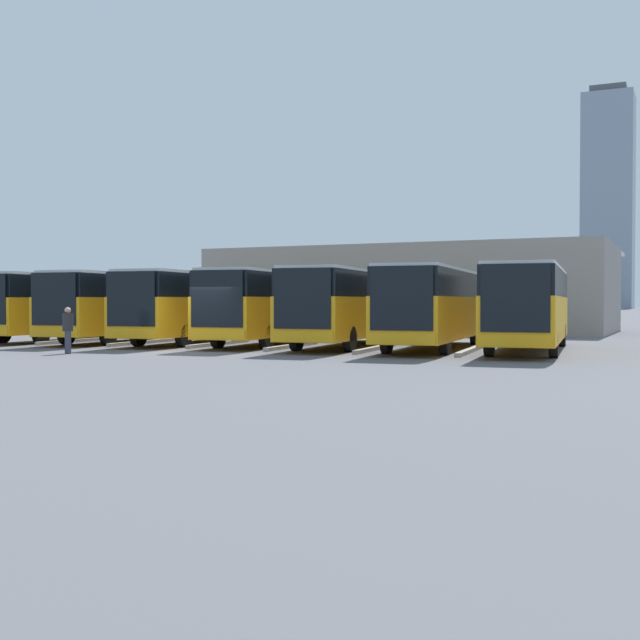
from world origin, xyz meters
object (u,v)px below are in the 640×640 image
(bus_0, at_px, (529,304))
(pedestrian, at_px, (68,329))
(bus_4, at_px, (201,304))
(bus_3, at_px, (276,304))
(bus_5, at_px, (133,304))
(bus_2, at_px, (351,304))
(bus_6, at_px, (71,304))
(bus_1, at_px, (435,304))

(bus_0, relative_size, pedestrian, 7.15)
(bus_4, bearing_deg, bus_0, 174.07)
(bus_0, bearing_deg, pedestrian, 24.10)
(bus_3, height_order, bus_5, same)
(bus_3, bearing_deg, bus_0, 172.30)
(bus_0, xyz_separation_m, bus_4, (15.17, -0.00, 0.00))
(bus_3, distance_m, pedestrian, 9.99)
(bus_2, height_order, bus_6, same)
(bus_5, bearing_deg, pedestrian, 107.45)
(bus_2, bearing_deg, bus_4, -5.59)
(bus_3, bearing_deg, bus_2, 169.43)
(bus_1, relative_size, bus_3, 1.00)
(bus_5, bearing_deg, bus_2, 175.43)
(bus_1, bearing_deg, bus_4, -6.32)
(bus_0, relative_size, bus_1, 1.00)
(bus_0, xyz_separation_m, bus_2, (7.59, -0.05, 0.00))
(bus_2, xyz_separation_m, bus_4, (7.59, 0.04, 0.00))
(bus_0, xyz_separation_m, pedestrian, (15.25, 8.81, -0.90))
(bus_5, relative_size, bus_6, 1.00)
(pedestrian, bearing_deg, bus_3, 105.44)
(bus_5, xyz_separation_m, bus_6, (3.79, 0.09, 0.00))
(bus_2, distance_m, bus_6, 15.17)
(bus_5, bearing_deg, bus_6, -4.49)
(pedestrian, bearing_deg, bus_6, 169.82)
(bus_2, relative_size, bus_3, 1.00)
(bus_3, height_order, pedestrian, bus_3)
(bus_5, xyz_separation_m, pedestrian, (-3.71, 8.59, -0.90))
(bus_0, relative_size, bus_3, 1.00)
(bus_5, height_order, pedestrian, bus_5)
(bus_1, distance_m, bus_2, 3.79)
(bus_3, bearing_deg, bus_5, -1.57)
(bus_5, relative_size, pedestrian, 7.15)
(bus_1, relative_size, bus_2, 1.00)
(bus_0, bearing_deg, bus_6, -5.12)
(bus_1, bearing_deg, bus_2, -7.77)
(bus_6, bearing_deg, bus_1, 174.81)
(bus_0, height_order, bus_5, same)
(bus_5, bearing_deg, bus_4, 177.49)
(bus_2, xyz_separation_m, bus_6, (15.17, 0.36, 0.00))
(bus_4, relative_size, bus_5, 1.00)
(bus_0, xyz_separation_m, bus_1, (3.79, 0.08, 0.00))
(bus_1, xyz_separation_m, pedestrian, (11.46, 8.73, -0.90))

